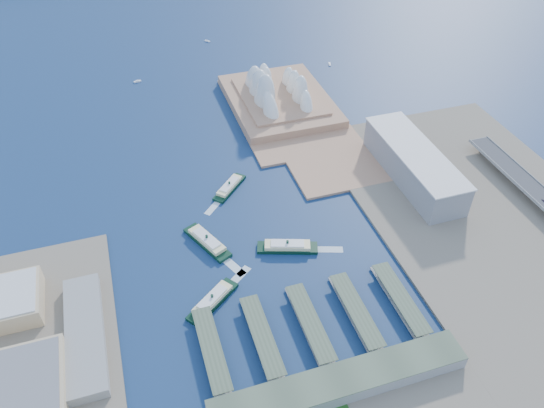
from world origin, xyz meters
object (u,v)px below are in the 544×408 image
object	(u,v)px
car_c	(543,200)
ferry_d	(287,245)
opera_house	(280,84)
ferry_c	(212,299)
ferry_a	(207,240)
toaster_building	(414,164)
ferry_b	(229,185)

from	to	relation	value
car_c	ferry_d	bearing A→B (deg)	-5.97
opera_house	car_c	xyz separation A→B (m)	(191.00, -290.07, -16.55)
ferry_c	ferry_d	bearing A→B (deg)	-100.56
opera_house	ferry_d	bearing A→B (deg)	-106.76
ferry_c	car_c	world-z (taller)	car_c
ferry_a	ferry_d	xyz separation A→B (m)	(72.51, -30.94, -0.13)
toaster_building	ferry_b	bearing A→B (deg)	167.15
toaster_building	ferry_a	xyz separation A→B (m)	(-241.35, -30.90, -14.84)
toaster_building	car_c	distance (m)	135.42
ferry_d	toaster_building	bearing A→B (deg)	-51.26
ferry_a	ferry_b	size ratio (longest dim) A/B	1.16
opera_house	ferry_c	size ratio (longest dim) A/B	3.22
toaster_building	ferry_d	distance (m)	180.43
toaster_building	car_c	bearing A→B (deg)	-41.73
ferry_c	ferry_b	bearing A→B (deg)	-56.99
opera_house	ferry_a	world-z (taller)	opera_house
ferry_c	ferry_d	size ratio (longest dim) A/B	0.96
toaster_building	ferry_b	world-z (taller)	toaster_building
opera_house	car_c	world-z (taller)	opera_house
ferry_b	car_c	distance (m)	329.58
opera_house	ferry_c	distance (m)	345.97
toaster_building	car_c	world-z (taller)	toaster_building
opera_house	toaster_building	world-z (taller)	opera_house
ferry_a	ferry_b	xyz separation A→B (m)	(42.10, 76.35, -0.78)
opera_house	car_c	size ratio (longest dim) A/B	43.22
opera_house	ferry_d	size ratio (longest dim) A/B	3.08
ferry_d	car_c	world-z (taller)	car_c
ferry_a	car_c	bearing A→B (deg)	-34.26
ferry_b	ferry_d	size ratio (longest dim) A/B	0.88
toaster_building	ferry_c	distance (m)	273.77
opera_house	car_c	bearing A→B (deg)	-56.64
toaster_building	car_c	size ratio (longest dim) A/B	37.22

